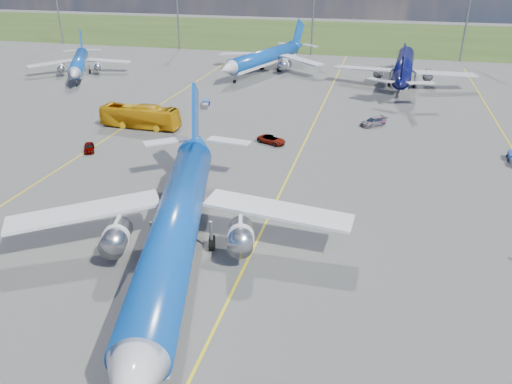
% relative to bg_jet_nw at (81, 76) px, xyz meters
% --- Properties ---
extents(ground, '(400.00, 400.00, 0.00)m').
position_rel_bg_jet_nw_xyz_m(ground, '(58.52, -69.41, 0.00)').
color(ground, '#51514E').
rests_on(ground, ground).
extents(grass_strip, '(400.00, 80.00, 0.01)m').
position_rel_bg_jet_nw_xyz_m(grass_strip, '(58.52, 80.59, 0.00)').
color(grass_strip, '#2D4719').
rests_on(grass_strip, ground).
extents(taxiway_lines, '(60.25, 160.00, 0.02)m').
position_rel_bg_jet_nw_xyz_m(taxiway_lines, '(58.69, -41.71, 0.01)').
color(taxiway_lines, yellow).
rests_on(taxiway_lines, ground).
extents(floodlight_masts, '(202.20, 0.50, 22.70)m').
position_rel_bg_jet_nw_xyz_m(floodlight_masts, '(68.52, 40.59, 12.56)').
color(floodlight_masts, slate).
rests_on(floodlight_masts, ground).
extents(bg_jet_nw, '(37.57, 40.82, 8.62)m').
position_rel_bg_jet_nw_xyz_m(bg_jet_nw, '(0.00, 0.00, 0.00)').
color(bg_jet_nw, '#0C47AB').
rests_on(bg_jet_nw, ground).
extents(bg_jet_nnw, '(40.60, 46.82, 10.38)m').
position_rel_bg_jet_nw_xyz_m(bg_jet_nnw, '(41.29, 14.01, 0.00)').
color(bg_jet_nnw, '#0C47AB').
rests_on(bg_jet_nnw, ground).
extents(bg_jet_n, '(33.94, 43.33, 10.93)m').
position_rel_bg_jet_nw_xyz_m(bg_jet_n, '(73.20, 10.37, 0.00)').
color(bg_jet_n, '#07093C').
rests_on(bg_jet_n, ground).
extents(main_airliner, '(45.21, 52.90, 11.92)m').
position_rel_bg_jet_nw_xyz_m(main_airliner, '(52.69, -68.61, 0.00)').
color(main_airliner, '#0C47AB').
rests_on(main_airliner, ground).
extents(apron_bus, '(13.44, 3.64, 3.71)m').
position_rel_bg_jet_nw_xyz_m(apron_bus, '(31.25, -32.32, 1.86)').
color(apron_bus, '#D7990C').
rests_on(apron_bus, ground).
extents(service_car_a, '(2.95, 3.71, 1.18)m').
position_rel_bg_jet_nw_xyz_m(service_car_a, '(28.93, -44.25, 0.59)').
color(service_car_a, '#999999').
rests_on(service_car_a, ground).
extents(service_car_b, '(4.86, 3.58, 1.23)m').
position_rel_bg_jet_nw_xyz_m(service_car_b, '(53.75, -34.59, 0.61)').
color(service_car_b, '#999999').
rests_on(service_car_b, ground).
extents(service_car_c, '(4.72, 4.52, 1.35)m').
position_rel_bg_jet_nw_xyz_m(service_car_c, '(68.20, -21.96, 0.67)').
color(service_car_c, '#999999').
rests_on(service_car_c, ground).
extents(baggage_tug_c, '(2.28, 4.47, 0.97)m').
position_rel_bg_jet_nw_xyz_m(baggage_tug_c, '(37.24, -17.37, 0.45)').
color(baggage_tug_c, '#194099').
rests_on(baggage_tug_c, ground).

